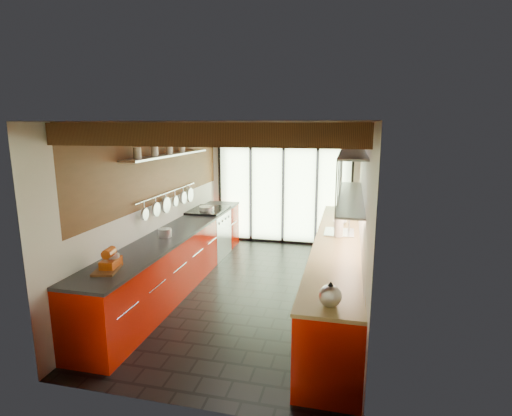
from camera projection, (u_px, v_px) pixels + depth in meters
name	position (u px, v px, depth m)	size (l,w,h in m)	color
ground	(254.00, 290.00, 6.33)	(5.50, 5.50, 0.00)	black
room_shell	(254.00, 187.00, 5.99)	(5.50, 5.50, 5.50)	silver
ceiling_beams	(260.00, 132.00, 6.19)	(3.14, 5.06, 4.90)	#593316
glass_door	(283.00, 168.00, 8.56)	(2.95, 0.10, 2.90)	#C6EAAD
left_counter	(178.00, 257.00, 6.52)	(0.68, 5.00, 0.92)	#B61301
range_stove	(209.00, 233.00, 7.90)	(0.66, 0.90, 0.97)	silver
right_counter	(337.00, 269.00, 5.95)	(0.68, 5.00, 0.92)	#B61301
sink_assembly	(340.00, 230.00, 6.22)	(0.45, 0.52, 0.43)	silver
upper_cabinets_right	(352.00, 174.00, 5.92)	(0.34, 3.00, 3.00)	silver
left_wall_fixtures	(170.00, 173.00, 6.53)	(0.28, 2.60, 0.96)	silver
stand_mixer	(111.00, 260.00, 4.65)	(0.21, 0.31, 0.26)	#B2420E
pot_large	(165.00, 233.00, 5.99)	(0.20, 0.20, 0.13)	silver
pot_small	(207.00, 209.00, 7.71)	(0.29, 0.29, 0.11)	silver
cutting_board	(107.00, 270.00, 4.57)	(0.24, 0.34, 0.03)	brown
kettle	(330.00, 295.00, 3.69)	(0.27, 0.29, 0.25)	silver
paper_towel	(339.00, 227.00, 5.97)	(0.15, 0.15, 0.37)	white
soap_bottle	(340.00, 219.00, 6.76)	(0.08, 0.08, 0.17)	silver
bowl	(340.00, 222.00, 6.79)	(0.22, 0.22, 0.05)	silver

